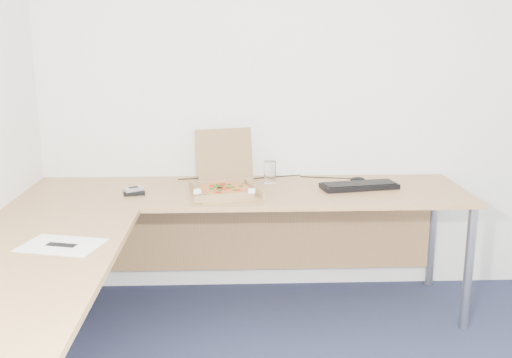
{
  "coord_description": "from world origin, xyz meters",
  "views": [
    {
      "loc": [
        -0.57,
        -1.86,
        1.57
      ],
      "look_at": [
        -0.45,
        1.28,
        0.82
      ],
      "focal_mm": 41.4,
      "sensor_mm": 36.0,
      "label": 1
    }
  ],
  "objects_px": {
    "pizza_box": "(225,186)",
    "drinking_glass": "(270,172)",
    "keyboard": "(359,186)",
    "desk": "(184,217)",
    "wallet": "(134,192)"
  },
  "relations": [
    {
      "from": "pizza_box",
      "to": "drinking_glass",
      "type": "bearing_deg",
      "value": 26.37
    },
    {
      "from": "drinking_glass",
      "to": "keyboard",
      "type": "relative_size",
      "value": 0.3
    },
    {
      "from": "desk",
      "to": "pizza_box",
      "type": "height_order",
      "value": "pizza_box"
    },
    {
      "from": "pizza_box",
      "to": "keyboard",
      "type": "distance_m",
      "value": 0.78
    },
    {
      "from": "keyboard",
      "to": "wallet",
      "type": "xyz_separation_m",
      "value": [
        -1.27,
        -0.08,
        -0.0
      ]
    },
    {
      "from": "pizza_box",
      "to": "keyboard",
      "type": "height_order",
      "value": "pizza_box"
    },
    {
      "from": "desk",
      "to": "wallet",
      "type": "xyz_separation_m",
      "value": [
        -0.3,
        0.35,
        0.04
      ]
    },
    {
      "from": "drinking_glass",
      "to": "keyboard",
      "type": "distance_m",
      "value": 0.53
    },
    {
      "from": "desk",
      "to": "drinking_glass",
      "type": "height_order",
      "value": "drinking_glass"
    },
    {
      "from": "keyboard",
      "to": "pizza_box",
      "type": "bearing_deg",
      "value": 175.61
    },
    {
      "from": "keyboard",
      "to": "wallet",
      "type": "bearing_deg",
      "value": 172.76
    },
    {
      "from": "desk",
      "to": "drinking_glass",
      "type": "xyz_separation_m",
      "value": [
        0.47,
        0.59,
        0.09
      ]
    },
    {
      "from": "desk",
      "to": "drinking_glass",
      "type": "bearing_deg",
      "value": 51.42
    },
    {
      "from": "desk",
      "to": "pizza_box",
      "type": "relative_size",
      "value": 6.52
    },
    {
      "from": "desk",
      "to": "drinking_glass",
      "type": "distance_m",
      "value": 0.76
    }
  ]
}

